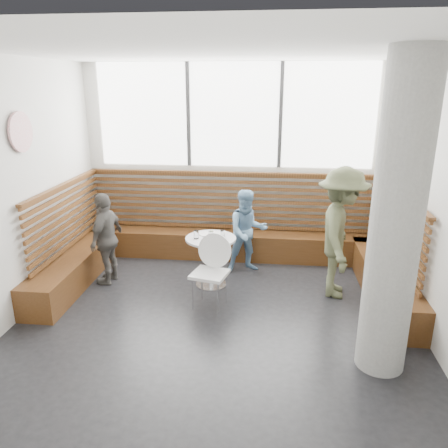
# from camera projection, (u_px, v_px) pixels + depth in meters

# --- Properties ---
(room) EXTENTS (5.00, 5.00, 3.20)m
(room) POSITION_uv_depth(u_px,v_px,m) (214.00, 201.00, 4.96)
(room) COLOR silver
(room) RESTS_ON ground
(booth) EXTENTS (5.00, 2.50, 1.44)m
(booth) POSITION_uv_depth(u_px,v_px,m) (229.00, 244.00, 7.00)
(booth) COLOR #452811
(booth) RESTS_ON ground
(concrete_column) EXTENTS (0.50, 0.50, 3.20)m
(concrete_column) POSITION_uv_depth(u_px,v_px,m) (397.00, 222.00, 4.20)
(concrete_column) COLOR gray
(concrete_column) RESTS_ON ground
(wall_art) EXTENTS (0.03, 0.50, 0.50)m
(wall_art) POSITION_uv_depth(u_px,v_px,m) (21.00, 132.00, 5.38)
(wall_art) COLOR white
(wall_art) RESTS_ON room
(cafe_table) EXTENTS (0.73, 0.73, 0.75)m
(cafe_table) POSITION_uv_depth(u_px,v_px,m) (211.00, 251.00, 6.35)
(cafe_table) COLOR silver
(cafe_table) RESTS_ON ground
(cafe_chair) EXTENTS (0.47, 0.46, 0.97)m
(cafe_chair) POSITION_uv_depth(u_px,v_px,m) (210.00, 265.00, 5.79)
(cafe_chair) COLOR white
(cafe_chair) RESTS_ON ground
(adult_man) EXTENTS (0.83, 1.26, 1.83)m
(adult_man) POSITION_uv_depth(u_px,v_px,m) (341.00, 233.00, 5.97)
(adult_man) COLOR #53593B
(adult_man) RESTS_ON ground
(child_back) EXTENTS (0.77, 0.68, 1.32)m
(child_back) POSITION_uv_depth(u_px,v_px,m) (247.00, 231.00, 6.83)
(child_back) COLOR #6B95BA
(child_back) RESTS_ON ground
(child_left) EXTENTS (0.45, 0.85, 1.38)m
(child_left) POSITION_uv_depth(u_px,v_px,m) (107.00, 238.00, 6.44)
(child_left) COLOR #585550
(child_left) RESTS_ON ground
(plate_near) EXTENTS (0.20, 0.20, 0.01)m
(plate_near) POSITION_uv_depth(u_px,v_px,m) (206.00, 234.00, 6.41)
(plate_near) COLOR white
(plate_near) RESTS_ON cafe_table
(plate_far) EXTENTS (0.18, 0.18, 0.01)m
(plate_far) POSITION_uv_depth(u_px,v_px,m) (217.00, 233.00, 6.45)
(plate_far) COLOR white
(plate_far) RESTS_ON cafe_table
(glass_left) EXTENTS (0.07, 0.07, 0.12)m
(glass_left) POSITION_uv_depth(u_px,v_px,m) (196.00, 234.00, 6.24)
(glass_left) COLOR white
(glass_left) RESTS_ON cafe_table
(glass_mid) EXTENTS (0.07, 0.07, 0.12)m
(glass_mid) POSITION_uv_depth(u_px,v_px,m) (211.00, 235.00, 6.20)
(glass_mid) COLOR white
(glass_mid) RESTS_ON cafe_table
(glass_right) EXTENTS (0.07, 0.07, 0.10)m
(glass_right) POSITION_uv_depth(u_px,v_px,m) (223.00, 234.00, 6.30)
(glass_right) COLOR white
(glass_right) RESTS_ON cafe_table
(menu_card) EXTENTS (0.20, 0.14, 0.00)m
(menu_card) POSITION_uv_depth(u_px,v_px,m) (213.00, 241.00, 6.15)
(menu_card) COLOR #A5C64C
(menu_card) RESTS_ON cafe_table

